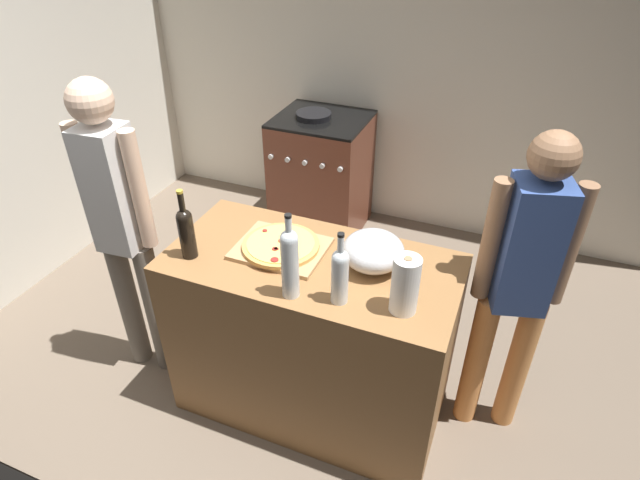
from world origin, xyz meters
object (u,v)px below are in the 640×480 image
(wine_bottle_amber, at_px, (290,261))
(person_in_red, at_px, (520,280))
(person_in_stripes, at_px, (121,223))
(wine_bottle_green, at_px, (340,273))
(pizza, at_px, (281,245))
(wine_bottle_clear, at_px, (186,230))
(stove, at_px, (321,174))
(paper_towel_roll, at_px, (405,285))
(mixing_bowl, at_px, (373,251))

(wine_bottle_amber, bearing_deg, person_in_red, 29.24)
(person_in_stripes, bearing_deg, wine_bottle_green, -5.64)
(pizza, relative_size, wine_bottle_clear, 1.05)
(stove, relative_size, person_in_stripes, 0.58)
(wine_bottle_clear, height_order, wine_bottle_amber, wine_bottle_amber)
(wine_bottle_amber, height_order, person_in_stripes, person_in_stripes)
(paper_towel_roll, relative_size, person_in_red, 0.16)
(stove, bearing_deg, person_in_red, -43.40)
(wine_bottle_clear, relative_size, wine_bottle_green, 1.04)
(mixing_bowl, xyz_separation_m, person_in_red, (0.61, 0.18, -0.11))
(pizza, xyz_separation_m, wine_bottle_green, (0.37, -0.22, 0.11))
(wine_bottle_amber, height_order, person_in_red, person_in_red)
(wine_bottle_green, bearing_deg, stove, 114.05)
(mixing_bowl, distance_m, wine_bottle_clear, 0.82)
(mixing_bowl, height_order, wine_bottle_amber, wine_bottle_amber)
(mixing_bowl, relative_size, wine_bottle_amber, 0.71)
(wine_bottle_green, height_order, wine_bottle_amber, wine_bottle_amber)
(paper_towel_roll, bearing_deg, wine_bottle_green, -170.20)
(wine_bottle_amber, xyz_separation_m, stove, (-0.63, 1.89, -0.64))
(mixing_bowl, bearing_deg, paper_towel_roll, -48.85)
(stove, bearing_deg, paper_towel_roll, -59.26)
(pizza, bearing_deg, wine_bottle_amber, -56.71)
(paper_towel_roll, bearing_deg, mixing_bowl, 131.15)
(wine_bottle_green, relative_size, person_in_stripes, 0.19)
(pizza, height_order, person_in_stripes, person_in_stripes)
(wine_bottle_clear, bearing_deg, mixing_bowl, 16.46)
(stove, height_order, person_in_red, person_in_red)
(person_in_stripes, distance_m, person_in_red, 1.87)
(wine_bottle_green, relative_size, wine_bottle_amber, 0.85)
(wine_bottle_clear, xyz_separation_m, person_in_stripes, (-0.45, 0.08, -0.12))
(pizza, bearing_deg, mixing_bowl, 5.59)
(wine_bottle_clear, height_order, stove, wine_bottle_clear)
(wine_bottle_green, xyz_separation_m, stove, (-0.82, 1.85, -0.61))
(pizza, xyz_separation_m, person_in_red, (1.03, 0.22, -0.05))
(stove, bearing_deg, wine_bottle_amber, -71.52)
(pizza, distance_m, wine_bottle_green, 0.44)
(wine_bottle_amber, relative_size, person_in_stripes, 0.23)
(mixing_bowl, relative_size, wine_bottle_clear, 0.80)
(wine_bottle_clear, distance_m, wine_bottle_green, 0.73)
(stove, distance_m, person_in_stripes, 1.83)
(mixing_bowl, height_order, person_in_red, person_in_red)
(paper_towel_roll, height_order, person_in_stripes, person_in_stripes)
(wine_bottle_green, bearing_deg, mixing_bowl, 78.21)
(wine_bottle_green, bearing_deg, pizza, 148.67)
(person_in_red, bearing_deg, wine_bottle_amber, -150.76)
(wine_bottle_amber, relative_size, stove, 0.40)
(paper_towel_roll, bearing_deg, wine_bottle_amber, -169.54)
(wine_bottle_amber, bearing_deg, wine_bottle_green, 11.31)
(person_in_stripes, bearing_deg, stove, 78.44)
(wine_bottle_green, xyz_separation_m, wine_bottle_amber, (-0.19, -0.04, 0.03))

